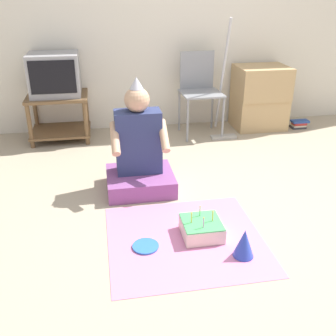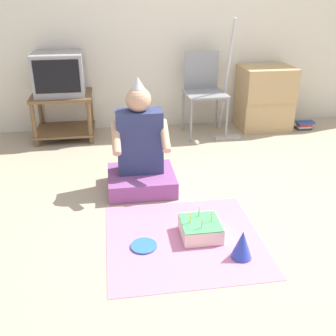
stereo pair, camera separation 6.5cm
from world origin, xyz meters
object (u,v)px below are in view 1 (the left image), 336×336
object	(u,v)px
folding_chair	(199,87)
paper_plate	(146,246)
cardboard_box_stack	(260,97)
dust_mop	(223,104)
tv	(55,74)
book_pile	(299,124)
person_seated	(139,155)
birthday_cake	(202,228)
party_hat_blue	(244,243)

from	to	relation	value
folding_chair	paper_plate	world-z (taller)	folding_chair
cardboard_box_stack	dust_mop	size ratio (longest dim) A/B	0.57
tv	cardboard_box_stack	bearing A→B (deg)	-0.48
cardboard_box_stack	book_pile	world-z (taller)	cardboard_box_stack
tv	folding_chair	size ratio (longest dim) A/B	0.57
person_seated	paper_plate	distance (m)	0.88
dust_mop	birthday_cake	distance (m)	1.99
person_seated	party_hat_blue	size ratio (longest dim) A/B	4.91
tv	folding_chair	bearing A→B (deg)	-2.79
dust_mop	party_hat_blue	xyz separation A→B (m)	(-0.50, -2.09, -0.27)
birthday_cake	party_hat_blue	world-z (taller)	same
folding_chair	cardboard_box_stack	world-z (taller)	folding_chair
dust_mop	party_hat_blue	distance (m)	2.17
folding_chair	party_hat_blue	size ratio (longest dim) A/B	4.75
cardboard_box_stack	folding_chair	bearing A→B (deg)	-175.71
cardboard_box_stack	birthday_cake	distance (m)	2.39
dust_mop	cardboard_box_stack	bearing A→B (deg)	22.53
birthday_cake	paper_plate	xyz separation A→B (m)	(-0.38, -0.06, -0.05)
dust_mop	book_pile	distance (m)	1.02
birthday_cake	paper_plate	bearing A→B (deg)	-170.52
person_seated	paper_plate	bearing A→B (deg)	-93.97
folding_chair	cardboard_box_stack	size ratio (longest dim) A/B	1.25
cardboard_box_stack	dust_mop	distance (m)	0.55
book_pile	party_hat_blue	world-z (taller)	party_hat_blue
paper_plate	dust_mop	bearing A→B (deg)	60.29
tv	dust_mop	distance (m)	1.79
paper_plate	tv	bearing A→B (deg)	107.12
tv	paper_plate	size ratio (longest dim) A/B	2.92
folding_chair	birthday_cake	world-z (taller)	folding_chair
birthday_cake	party_hat_blue	size ratio (longest dim) A/B	1.40
book_pile	party_hat_blue	distance (m)	2.63
book_pile	paper_plate	bearing A→B (deg)	-136.00
cardboard_box_stack	dust_mop	xyz separation A→B (m)	(-0.51, -0.21, 0.01)
dust_mop	book_pile	world-z (taller)	dust_mop
birthday_cake	paper_plate	distance (m)	0.39
dust_mop	person_seated	world-z (taller)	dust_mop
tv	cardboard_box_stack	xyz separation A→B (m)	(2.25, -0.02, -0.34)
tv	person_seated	size ratio (longest dim) A/B	0.55
tv	person_seated	distance (m)	1.54
tv	person_seated	xyz separation A→B (m)	(0.71, -1.30, -0.40)
person_seated	folding_chair	bearing A→B (deg)	56.97
tv	dust_mop	bearing A→B (deg)	-7.48
tv	folding_chair	distance (m)	1.52
person_seated	birthday_cake	distance (m)	0.86
book_pile	dust_mop	bearing A→B (deg)	-175.09
folding_chair	party_hat_blue	distance (m)	2.30
cardboard_box_stack	birthday_cake	size ratio (longest dim) A/B	2.73
paper_plate	folding_chair	bearing A→B (deg)	67.39
cardboard_box_stack	party_hat_blue	distance (m)	2.53
dust_mop	party_hat_blue	size ratio (longest dim) A/B	6.70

